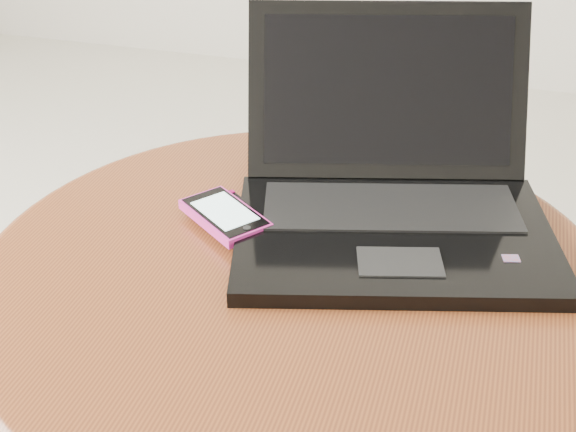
% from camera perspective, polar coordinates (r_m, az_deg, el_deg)
% --- Properties ---
extents(table, '(0.67, 0.67, 0.53)m').
position_cam_1_polar(table, '(0.90, 0.30, -9.39)').
color(table, brown).
rests_on(table, ground).
extents(laptop, '(0.41, 0.40, 0.21)m').
position_cam_1_polar(laptop, '(0.88, 7.49, 1.77)').
color(laptop, black).
rests_on(laptop, table).
extents(phone_black, '(0.12, 0.12, 0.01)m').
position_cam_1_polar(phone_black, '(0.89, -3.83, -0.30)').
color(phone_black, black).
rests_on(phone_black, table).
extents(phone_pink, '(0.12, 0.11, 0.01)m').
position_cam_1_polar(phone_pink, '(0.88, -4.57, 0.04)').
color(phone_pink, '#DD2B9D').
rests_on(phone_pink, phone_black).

